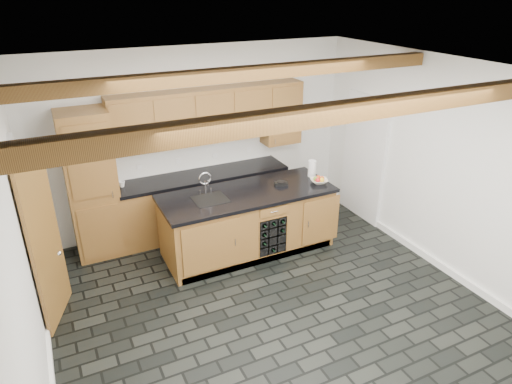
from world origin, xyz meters
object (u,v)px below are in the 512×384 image
island (248,222)px  fruit_bowl (319,181)px  kitchen_scale (281,183)px  paper_towel (312,168)px

island → fruit_bowl: 1.19m
kitchen_scale → island: bearing=-156.7°
fruit_bowl → kitchen_scale: bearing=162.3°
paper_towel → fruit_bowl: bearing=-98.7°
fruit_bowl → island: bearing=172.1°
island → kitchen_scale: (0.54, 0.02, 0.49)m
island → paper_towel: (1.11, 0.11, 0.59)m
paper_towel → kitchen_scale: bearing=-171.0°
island → fruit_bowl: size_ratio=10.06×
paper_towel → island: bearing=-174.1°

